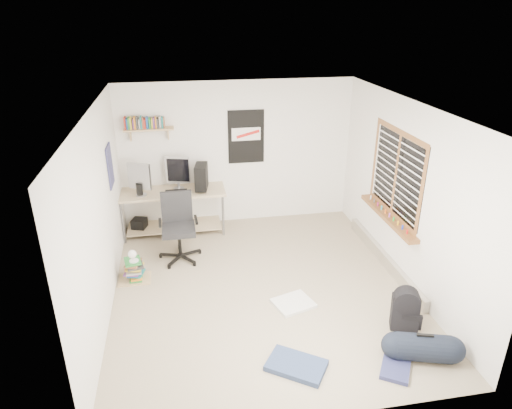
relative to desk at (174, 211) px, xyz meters
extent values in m
cube|color=gray|center=(1.16, -2.00, -0.37)|extent=(4.00, 4.50, 0.01)
cube|color=white|center=(1.16, -2.00, 2.14)|extent=(4.00, 4.50, 0.01)
cube|color=silver|center=(1.16, 0.25, 0.89)|extent=(4.00, 0.01, 2.50)
cube|color=silver|center=(-0.85, -2.00, 0.89)|extent=(0.01, 4.50, 2.50)
cube|color=silver|center=(3.16, -2.00, 0.89)|extent=(0.01, 4.50, 2.50)
cube|color=#C8B58A|center=(0.00, 0.00, 0.00)|extent=(1.92, 1.36, 0.80)
cube|color=#98989C|center=(-0.49, -0.18, 0.65)|extent=(0.39, 0.27, 0.43)
cube|color=#9F9FA3|center=(0.12, 0.00, 0.66)|extent=(0.42, 0.20, 0.45)
cube|color=black|center=(0.50, -0.12, 0.64)|extent=(0.25, 0.42, 0.41)
cube|color=black|center=(0.07, -0.19, 0.45)|extent=(0.36, 0.13, 0.02)
cube|color=black|center=(-0.51, -0.21, 0.53)|extent=(0.11, 0.11, 0.18)
cube|color=black|center=(0.55, -0.08, 0.52)|extent=(0.11, 0.11, 0.16)
cube|color=black|center=(0.07, -1.00, 0.12)|extent=(0.71, 0.71, 1.05)
cube|color=tan|center=(-0.29, 0.14, 1.42)|extent=(0.80, 0.22, 0.24)
cube|color=black|center=(1.31, 0.23, 1.19)|extent=(0.62, 0.03, 0.92)
cube|color=navy|center=(-0.83, -0.80, 1.14)|extent=(0.02, 0.42, 0.60)
cube|color=brown|center=(3.11, -1.70, 1.08)|extent=(0.10, 1.50, 1.26)
cube|color=#B7B2A8|center=(3.11, -1.70, -0.28)|extent=(0.08, 2.50, 0.18)
cube|color=black|center=(2.71, -3.12, -0.16)|extent=(0.39, 0.36, 0.43)
cylinder|color=black|center=(2.65, -3.68, -0.22)|extent=(0.38, 0.38, 0.61)
cube|color=silver|center=(1.50, -2.46, -0.34)|extent=(0.59, 0.54, 0.04)
cube|color=navy|center=(1.25, -3.58, -0.33)|extent=(0.73, 0.67, 0.07)
cube|color=navy|center=(2.29, -3.80, -0.34)|extent=(0.46, 0.49, 0.05)
cube|color=brown|center=(-0.59, -1.49, -0.22)|extent=(0.60, 0.55, 0.33)
cube|color=silver|center=(-0.57, -1.51, 0.02)|extent=(0.19, 0.24, 0.22)
cube|color=black|center=(-0.59, -0.01, -0.22)|extent=(0.29, 0.29, 0.25)
camera|label=1|loc=(0.15, -7.26, 3.24)|focal=32.00mm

